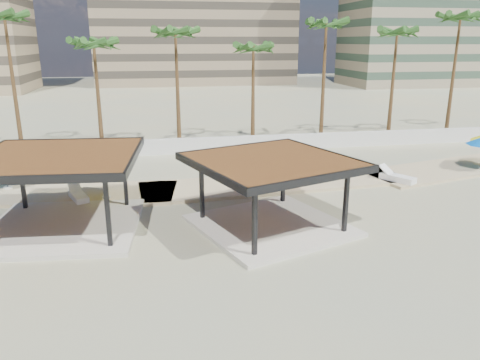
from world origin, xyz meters
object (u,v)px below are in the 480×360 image
object	(u,v)px
pavilion_central	(271,187)
lounger_a	(78,196)
lounger_b	(254,186)
umbrella_c	(282,146)
pavilion_west	(59,185)
lounger_c	(397,178)

from	to	relation	value
pavilion_central	lounger_a	xyz separation A→B (m)	(-9.13, 5.27, -1.59)
pavilion_central	lounger_b	xyz separation A→B (m)	(0.39, 5.27, -1.60)
pavilion_central	umbrella_c	xyz separation A→B (m)	(2.14, 5.92, 0.53)
pavilion_west	lounger_c	size ratio (longest dim) A/B	3.35
pavilion_central	umbrella_c	bearing A→B (deg)	50.52
lounger_b	lounger_c	bearing A→B (deg)	-65.57
pavilion_west	lounger_b	size ratio (longest dim) A/B	3.89
pavilion_central	lounger_b	distance (m)	5.52
pavilion_west	lounger_c	xyz separation A→B (m)	(18.42, 3.66, -1.71)
umbrella_c	pavilion_west	bearing A→B (deg)	-159.36
umbrella_c	lounger_c	distance (m)	7.33
pavilion_west	umbrella_c	bearing A→B (deg)	25.80
pavilion_west	lounger_a	xyz separation A→B (m)	(0.15, 3.66, -1.73)
pavilion_central	umbrella_c	distance (m)	6.32
pavilion_central	lounger_b	size ratio (longest dim) A/B	4.27
pavilion_west	lounger_a	distance (m)	4.05
lounger_b	lounger_c	distance (m)	8.74
pavilion_central	lounger_b	world-z (taller)	pavilion_central
umbrella_c	lounger_a	bearing A→B (deg)	-176.72
pavilion_central	lounger_a	size ratio (longest dim) A/B	4.00
pavilion_central	pavilion_west	distance (m)	9.42
umbrella_c	lounger_b	size ratio (longest dim) A/B	1.76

